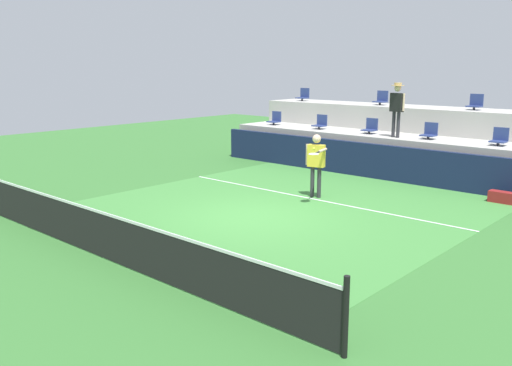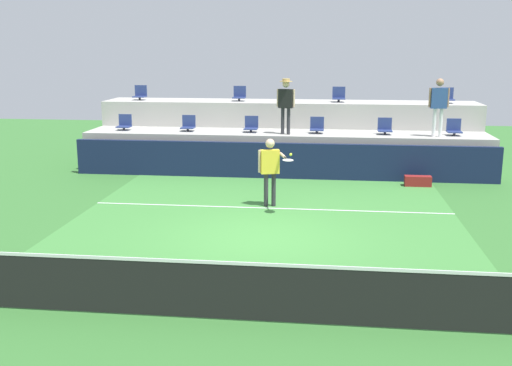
% 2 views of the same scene
% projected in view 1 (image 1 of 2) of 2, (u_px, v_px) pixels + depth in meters
% --- Properties ---
extents(ground_plane, '(40.00, 40.00, 0.00)m').
position_uv_depth(ground_plane, '(252.00, 217.00, 13.11)').
color(ground_plane, '#336B2D').
extents(court_inner_paint, '(9.00, 10.00, 0.01)m').
position_uv_depth(court_inner_paint, '(278.00, 209.00, 13.83)').
color(court_inner_paint, '#3D7F38').
rests_on(court_inner_paint, ground_plane).
extents(court_service_line, '(9.00, 0.06, 0.00)m').
position_uv_depth(court_service_line, '(311.00, 199.00, 14.85)').
color(court_service_line, white).
rests_on(court_service_line, ground_plane).
extents(tennis_net, '(10.48, 0.08, 1.07)m').
position_uv_depth(tennis_net, '(105.00, 234.00, 10.09)').
color(tennis_net, black).
rests_on(tennis_net, ground_plane).
extents(sponsor_backboard, '(13.00, 0.16, 1.10)m').
position_uv_depth(sponsor_backboard, '(379.00, 162.00, 17.36)').
color(sponsor_backboard, '#141E42').
rests_on(sponsor_backboard, ground_plane).
extents(seating_tier_lower, '(13.00, 1.80, 1.25)m').
position_uv_depth(seating_tier_lower, '(399.00, 155.00, 18.28)').
color(seating_tier_lower, '#ADAAA3').
rests_on(seating_tier_lower, ground_plane).
extents(seating_tier_upper, '(13.00, 1.80, 2.10)m').
position_uv_depth(seating_tier_upper, '(424.00, 137.00, 19.50)').
color(seating_tier_upper, '#ADAAA3').
rests_on(seating_tier_upper, ground_plane).
extents(stadium_chair_lower_far_left, '(0.44, 0.40, 0.52)m').
position_uv_depth(stadium_chair_lower_far_left, '(275.00, 119.00, 21.56)').
color(stadium_chair_lower_far_left, '#2D2D33').
rests_on(stadium_chair_lower_far_left, seating_tier_lower).
extents(stadium_chair_lower_left, '(0.44, 0.40, 0.52)m').
position_uv_depth(stadium_chair_lower_left, '(320.00, 123.00, 20.14)').
color(stadium_chair_lower_left, '#2D2D33').
rests_on(stadium_chair_lower_left, seating_tier_lower).
extents(stadium_chair_lower_mid_left, '(0.44, 0.40, 0.52)m').
position_uv_depth(stadium_chair_lower_mid_left, '(370.00, 127.00, 18.77)').
color(stadium_chair_lower_mid_left, '#2D2D33').
rests_on(stadium_chair_lower_mid_left, seating_tier_lower).
extents(stadium_chair_lower_mid_right, '(0.44, 0.40, 0.52)m').
position_uv_depth(stadium_chair_lower_mid_right, '(430.00, 132.00, 17.38)').
color(stadium_chair_lower_mid_right, '#2D2D33').
rests_on(stadium_chair_lower_mid_right, seating_tier_lower).
extents(stadium_chair_lower_right, '(0.44, 0.40, 0.52)m').
position_uv_depth(stadium_chair_lower_right, '(500.00, 138.00, 15.98)').
color(stadium_chair_lower_right, '#2D2D33').
rests_on(stadium_chair_lower_right, seating_tier_lower).
extents(stadium_chair_upper_far_left, '(0.44, 0.40, 0.52)m').
position_uv_depth(stadium_chair_upper_far_left, '(303.00, 96.00, 22.68)').
color(stadium_chair_upper_far_left, '#2D2D33').
rests_on(stadium_chair_upper_far_left, seating_tier_upper).
extents(stadium_chair_upper_left, '(0.44, 0.40, 0.52)m').
position_uv_depth(stadium_chair_upper_left, '(381.00, 99.00, 20.33)').
color(stadium_chair_upper_left, '#2D2D33').
rests_on(stadium_chair_upper_left, seating_tier_upper).
extents(stadium_chair_upper_right, '(0.44, 0.40, 0.52)m').
position_uv_depth(stadium_chair_upper_right, '(475.00, 103.00, 18.06)').
color(stadium_chair_upper_right, '#2D2D33').
rests_on(stadium_chair_upper_right, seating_tier_upper).
extents(tennis_player, '(0.97, 1.15, 1.73)m').
position_uv_depth(tennis_player, '(316.00, 159.00, 14.77)').
color(tennis_player, '#2D2D33').
rests_on(tennis_player, ground_plane).
extents(spectator_with_hat, '(0.59, 0.48, 1.75)m').
position_uv_depth(spectator_with_hat, '(397.00, 104.00, 17.56)').
color(spectator_with_hat, '#2D2D33').
rests_on(spectator_with_hat, seating_tier_lower).
extents(tennis_ball, '(0.07, 0.07, 0.07)m').
position_uv_depth(tennis_ball, '(314.00, 149.00, 13.67)').
color(tennis_ball, '#CCE033').
extents(equipment_bag, '(0.76, 0.28, 0.30)m').
position_uv_depth(equipment_bag, '(504.00, 198.00, 14.37)').
color(equipment_bag, maroon).
rests_on(equipment_bag, ground_plane).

